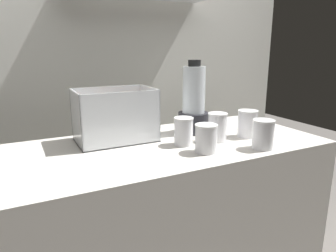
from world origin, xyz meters
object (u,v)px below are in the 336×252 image
Objects in this scene: juice_cup_pomegranate_right at (263,136)px; juice_cup_beet_middle at (217,129)px; juice_cup_orange_far_left at (184,132)px; juice_cup_pomegranate_left at (206,140)px; carrot_display_bin at (116,125)px; blender_pitcher at (194,104)px; juice_cup_beet_far_right at (247,125)px.

juice_cup_beet_middle is at bearing 121.11° from juice_cup_pomegranate_right.
juice_cup_orange_far_left is 1.05× the size of juice_cup_pomegranate_left.
juice_cup_orange_far_left is 0.98× the size of juice_cup_pomegranate_right.
carrot_display_bin is 0.39m from blender_pitcher.
juice_cup_pomegranate_left is 0.91× the size of juice_cup_beet_far_right.
juice_cup_beet_middle is 0.21m from juice_cup_pomegranate_right.
juice_cup_orange_far_left is 0.33m from juice_cup_beet_far_right.
juice_cup_pomegranate_left is 0.89× the size of juice_cup_beet_middle.
juice_cup_pomegranate_right is at bearing -37.07° from carrot_display_bin.
juice_cup_beet_middle is 1.05× the size of juice_cup_pomegranate_right.
juice_cup_orange_far_left is at bearing 175.73° from juice_cup_beet_far_right.
juice_cup_pomegranate_left is (-0.11, -0.29, -0.09)m from blender_pitcher.
blender_pitcher is at bearing 109.35° from juice_cup_pomegranate_right.
juice_cup_beet_middle is (0.16, -0.02, 0.00)m from juice_cup_orange_far_left.
juice_cup_beet_far_right is at bearing -4.27° from juice_cup_orange_far_left.
juice_cup_orange_far_left is at bearing -132.40° from blender_pitcher.
juice_cup_beet_far_right is at bearing 18.66° from juice_cup_pomegranate_left.
juice_cup_beet_far_right is at bearing -20.73° from carrot_display_bin.
juice_cup_pomegranate_right is at bearing -70.65° from blender_pitcher.
carrot_display_bin reaches higher than juice_cup_beet_middle.
carrot_display_bin is 2.67× the size of juice_cup_beet_middle.
carrot_display_bin is 2.71× the size of juice_cup_beet_far_right.
juice_cup_pomegranate_left is (0.27, -0.32, -0.02)m from carrot_display_bin.
blender_pitcher is 2.80× the size of juice_cup_beet_far_right.
blender_pitcher is 0.28m from juice_cup_beet_far_right.
juice_cup_beet_far_right is at bearing -44.77° from blender_pitcher.
juice_cup_orange_far_left reaches higher than juice_cup_pomegranate_left.
juice_cup_beet_middle is at bearing 177.80° from juice_cup_beet_far_right.
juice_cup_beet_far_right reaches higher than juice_cup_pomegranate_left.
juice_cup_pomegranate_left is at bearing -111.80° from blender_pitcher.
carrot_display_bin is at bearing 130.50° from juice_cup_pomegranate_left.
blender_pitcher is 2.76× the size of juice_cup_beet_middle.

